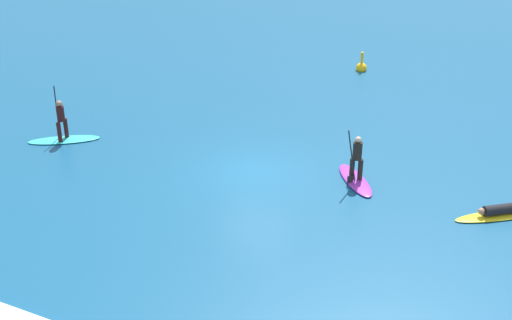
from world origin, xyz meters
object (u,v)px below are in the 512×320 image
object	(u,v)px
surfer_on_yellow_board	(502,212)
surfer_on_purple_board	(356,171)
surfer_on_teal_board	(63,131)
marker_buoy	(361,67)

from	to	relation	value
surfer_on_yellow_board	surfer_on_purple_board	bearing A→B (deg)	-39.64
surfer_on_purple_board	surfer_on_teal_board	xyz separation A→B (m)	(-11.29, -1.81, -0.01)
surfer_on_teal_board	marker_buoy	distance (m)	14.79
surfer_on_yellow_board	marker_buoy	distance (m)	13.62
surfer_on_purple_board	surfer_on_teal_board	world-z (taller)	surfer_on_teal_board
surfer_on_purple_board	marker_buoy	xyz separation A→B (m)	(-3.33, 10.65, -0.26)
surfer_on_purple_board	surfer_on_yellow_board	distance (m)	5.01
surfer_on_teal_board	surfer_on_yellow_board	distance (m)	16.38
surfer_on_purple_board	surfer_on_teal_board	distance (m)	11.44
surfer_on_teal_board	marker_buoy	xyz separation A→B (m)	(7.96, 12.46, -0.25)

